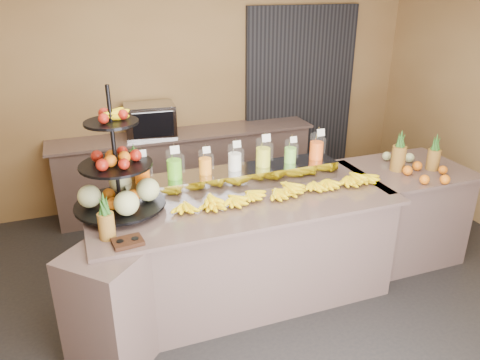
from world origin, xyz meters
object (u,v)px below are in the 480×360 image
oven_warmer (150,120)px  pitcher_tray (235,178)px  banana_heap (283,188)px  condiment_caddy (128,242)px  fruit_stand (124,180)px  right_fruit_pile (421,166)px

oven_warmer → pitcher_tray: bearing=-71.4°
banana_heap → condiment_caddy: banana_heap is taller
oven_warmer → fruit_stand: bearing=-101.4°
right_fruit_pile → pitcher_tray: bearing=168.9°
banana_heap → fruit_stand: (-1.24, 0.17, 0.19)m
pitcher_tray → fruit_stand: 0.96m
right_fruit_pile → condiment_caddy: bearing=-173.0°
pitcher_tray → fruit_stand: fruit_stand is taller
banana_heap → right_fruit_pile: (1.38, -0.03, 0.02)m
pitcher_tray → right_fruit_pile: 1.72m
condiment_caddy → banana_heap: bearing=15.1°
pitcher_tray → condiment_caddy: size_ratio=9.29×
banana_heap → condiment_caddy: 1.36m
fruit_stand → condiment_caddy: fruit_stand is taller
pitcher_tray → oven_warmer: bearing=104.0°
condiment_caddy → right_fruit_pile: bearing=7.0°
pitcher_tray → condiment_caddy: bearing=-146.7°
pitcher_tray → right_fruit_pile: (1.69, -0.33, -0.00)m
fruit_stand → oven_warmer: fruit_stand is taller
banana_heap → pitcher_tray: bearing=135.3°
pitcher_tray → condiment_caddy: pitcher_tray is taller
pitcher_tray → oven_warmer: size_ratio=3.34×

